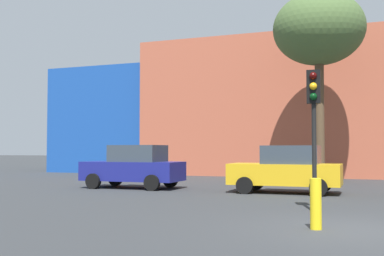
# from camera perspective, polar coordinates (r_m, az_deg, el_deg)

# --- Properties ---
(ground_plane) EXTENTS (200.00, 200.00, 0.00)m
(ground_plane) POSITION_cam_1_polar(r_m,az_deg,el_deg) (10.86, 18.95, -11.35)
(ground_plane) COLOR #2D3033
(building_backdrop) EXTENTS (37.85, 12.69, 10.87)m
(building_backdrop) POSITION_cam_1_polar(r_m,az_deg,el_deg) (35.29, 14.78, 1.72)
(building_backdrop) COLOR #B2563D
(building_backdrop) RESTS_ON ground_plane
(parked_car_0) EXTENTS (4.31, 2.11, 1.87)m
(parked_car_0) POSITION_cam_1_polar(r_m,az_deg,el_deg) (21.08, -6.91, -4.59)
(parked_car_0) COLOR navy
(parked_car_0) RESTS_ON ground_plane
(parked_car_1) EXTENTS (4.23, 2.07, 1.83)m
(parked_car_1) POSITION_cam_1_polar(r_m,az_deg,el_deg) (18.95, 11.16, -4.85)
(parked_car_1) COLOR gold
(parked_car_1) RESTS_ON ground_plane
(traffic_light_island) EXTENTS (0.37, 0.37, 3.82)m
(traffic_light_island) POSITION_cam_1_polar(r_m,az_deg,el_deg) (13.32, 14.27, 2.39)
(traffic_light_island) COLOR black
(traffic_light_island) RESTS_ON ground_plane
(bare_tree_1) EXTENTS (4.61, 4.61, 9.65)m
(bare_tree_1) POSITION_cam_1_polar(r_m,az_deg,el_deg) (25.64, 14.84, 11.16)
(bare_tree_1) COLOR brown
(bare_tree_1) RESTS_ON ground_plane
(bollard_yellow_0) EXTENTS (0.24, 0.24, 1.07)m
(bollard_yellow_0) POSITION_cam_1_polar(r_m,az_deg,el_deg) (10.55, 14.50, -8.72)
(bollard_yellow_0) COLOR yellow
(bollard_yellow_0) RESTS_ON ground_plane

